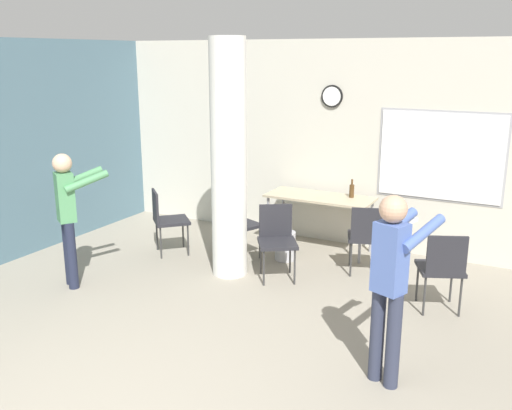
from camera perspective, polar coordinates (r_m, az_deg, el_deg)
name	(u,v)px	position (r m, az deg, el deg)	size (l,w,h in m)	color
wall_left_accent	(11,152)	(7.93, -23.32, 4.93)	(0.12, 7.00, 2.80)	slate
wall_back	(342,144)	(7.98, 8.57, 6.04)	(8.00, 0.15, 2.80)	beige
support_pillar	(229,161)	(6.67, -2.75, 4.45)	(0.42, 0.42, 2.80)	silver
folding_table	(320,201)	(7.70, 6.40, 0.43)	(1.43, 0.60, 0.76)	tan
bottle_on_table	(352,190)	(7.66, 9.55, 1.44)	(0.06, 0.06, 0.25)	#4C3319
waste_bin	(285,246)	(7.44, 2.94, -4.10)	(0.27, 0.27, 0.38)	#B2B2B7
chair_mid_room	(442,266)	(6.17, 18.12, -5.78)	(0.58, 0.58, 0.87)	#232328
chair_table_left	(236,222)	(7.36, -2.03, -1.67)	(0.58, 0.58, 0.87)	#232328
chair_table_front	(277,236)	(6.77, 2.09, -3.17)	(0.61, 0.61, 0.87)	#232328
chair_table_right	(367,234)	(6.98, 11.02, -2.87)	(0.56, 0.56, 0.87)	#232328
chair_near_pillar	(166,217)	(7.66, -8.99, -1.18)	(0.62, 0.62, 0.87)	#232328
person_playing_side	(391,275)	(4.61, 13.35, -6.86)	(0.50, 0.66, 1.58)	#2D3347
person_watching_back	(68,210)	(6.74, -18.24, -0.45)	(0.55, 0.62, 1.55)	#1E2338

